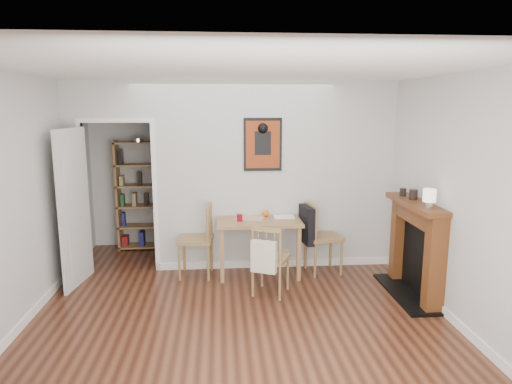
{
  "coord_description": "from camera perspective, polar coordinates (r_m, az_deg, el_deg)",
  "views": [
    {
      "loc": [
        -0.18,
        -4.83,
        2.26
      ],
      "look_at": [
        0.25,
        0.6,
        1.23
      ],
      "focal_mm": 32.0,
      "sensor_mm": 36.0,
      "label": 1
    }
  ],
  "objects": [
    {
      "name": "ground",
      "position": [
        5.34,
        -2.22,
        -14.4
      ],
      "size": [
        5.2,
        5.2,
        0.0
      ],
      "primitive_type": "plane",
      "color": "brown",
      "rests_on": "ground"
    },
    {
      "name": "room_shell",
      "position": [
        6.26,
        -1.91,
        1.8
      ],
      "size": [
        5.2,
        5.2,
        5.2
      ],
      "color": "#BBBAB8",
      "rests_on": "ground"
    },
    {
      "name": "dining_table",
      "position": [
        6.16,
        0.35,
        -4.27
      ],
      "size": [
        1.12,
        0.71,
        0.77
      ],
      "color": "#A4754C",
      "rests_on": "ground"
    },
    {
      "name": "chair_left",
      "position": [
        6.2,
        -7.57,
        -6.01
      ],
      "size": [
        0.54,
        0.54,
        0.98
      ],
      "color": "#9D7F49",
      "rests_on": "ground"
    },
    {
      "name": "chair_right",
      "position": [
        6.34,
        8.26,
        -5.54
      ],
      "size": [
        0.62,
        0.56,
        0.97
      ],
      "color": "#9D7F49",
      "rests_on": "ground"
    },
    {
      "name": "chair_front",
      "position": [
        5.58,
        1.8,
        -8.33
      ],
      "size": [
        0.58,
        0.61,
        0.88
      ],
      "color": "#9D7F49",
      "rests_on": "ground"
    },
    {
      "name": "bookshelf",
      "position": [
        7.48,
        -14.24,
        -0.48
      ],
      "size": [
        0.73,
        0.29,
        1.74
      ],
      "color": "#A4754C",
      "rests_on": "ground"
    },
    {
      "name": "fireplace",
      "position": [
        5.83,
        19.46,
        -6.34
      ],
      "size": [
        0.45,
        1.25,
        1.16
      ],
      "color": "#5F2F16",
      "rests_on": "ground"
    },
    {
      "name": "red_glass",
      "position": [
        6.04,
        -2.05,
        -3.22
      ],
      "size": [
        0.07,
        0.07,
        0.09
      ],
      "primitive_type": "cylinder",
      "color": "maroon",
      "rests_on": "dining_table"
    },
    {
      "name": "orange_fruit",
      "position": [
        6.29,
        1.25,
        -2.68
      ],
      "size": [
        0.09,
        0.09,
        0.09
      ],
      "primitive_type": "sphere",
      "color": "orange",
      "rests_on": "dining_table"
    },
    {
      "name": "placemat",
      "position": [
        6.21,
        -0.85,
        -3.26
      ],
      "size": [
        0.45,
        0.39,
        0.0
      ],
      "primitive_type": "cube",
      "rotation": [
        0.0,
        0.0,
        -0.28
      ],
      "color": "beige",
      "rests_on": "dining_table"
    },
    {
      "name": "notebook",
      "position": [
        6.26,
        3.52,
        -3.11
      ],
      "size": [
        0.28,
        0.2,
        0.01
      ],
      "primitive_type": "cube",
      "rotation": [
        0.0,
        0.0,
        -0.0
      ],
      "color": "white",
      "rests_on": "dining_table"
    },
    {
      "name": "mantel_lamp",
      "position": [
        5.29,
        20.87,
        -0.54
      ],
      "size": [
        0.14,
        0.14,
        0.22
      ],
      "color": "silver",
      "rests_on": "fireplace"
    },
    {
      "name": "ceramic_jar_a",
      "position": [
        5.78,
        19.07,
        -0.29
      ],
      "size": [
        0.1,
        0.1,
        0.12
      ],
      "primitive_type": "cylinder",
      "color": "black",
      "rests_on": "fireplace"
    },
    {
      "name": "ceramic_jar_b",
      "position": [
        5.96,
        17.89,
        -0.01
      ],
      "size": [
        0.08,
        0.08,
        0.1
      ],
      "primitive_type": "cylinder",
      "color": "black",
      "rests_on": "fireplace"
    }
  ]
}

